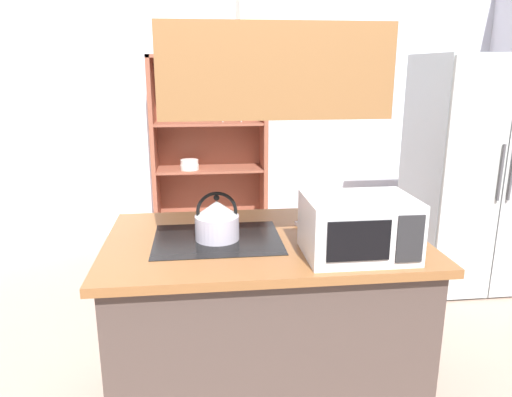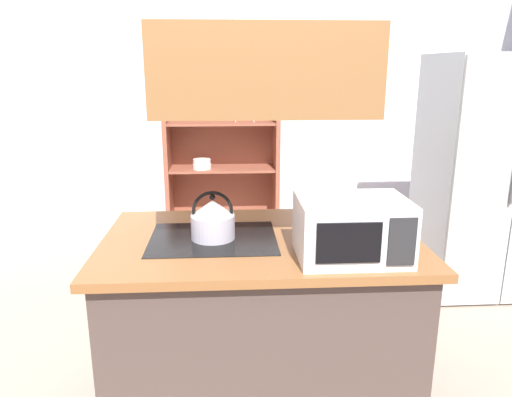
{
  "view_description": "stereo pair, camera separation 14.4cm",
  "coord_description": "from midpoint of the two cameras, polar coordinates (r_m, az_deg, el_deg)",
  "views": [
    {
      "loc": [
        -0.06,
        -1.95,
        1.69
      ],
      "look_at": [
        0.24,
        0.58,
        1.0
      ],
      "focal_mm": 33.88,
      "sensor_mm": 36.0,
      "label": 1
    },
    {
      "loc": [
        0.09,
        -1.96,
        1.69
      ],
      "look_at": [
        0.24,
        0.58,
        1.0
      ],
      "focal_mm": 33.88,
      "sensor_mm": 36.0,
      "label": 2
    }
  ],
  "objects": [
    {
      "name": "refrigerator",
      "position": [
        4.09,
        26.62,
        2.38
      ],
      "size": [
        0.9,
        0.78,
        1.79
      ],
      "color": "#B1C1C8",
      "rests_on": "ground"
    },
    {
      "name": "range_hood",
      "position": [
        2.19,
        2.55,
        17.61
      ],
      "size": [
        0.9,
        0.7,
        1.2
      ],
      "color": "brown"
    },
    {
      "name": "cutting_board",
      "position": [
        2.47,
        10.65,
        -3.52
      ],
      "size": [
        0.37,
        0.29,
        0.02
      ],
      "primitive_type": "cube",
      "rotation": [
        0.0,
        0.0,
        0.15
      ],
      "color": "white",
      "rests_on": "kitchen_island"
    },
    {
      "name": "kettle",
      "position": [
        2.28,
        -3.33,
        -2.46
      ],
      "size": [
        0.21,
        0.21,
        0.23
      ],
      "color": "#B7B2C6",
      "rests_on": "kitchen_island"
    },
    {
      "name": "microwave",
      "position": [
        2.1,
        13.18,
        -3.5
      ],
      "size": [
        0.46,
        0.35,
        0.26
      ],
      "color": "silver",
      "rests_on": "kitchen_island"
    },
    {
      "name": "dish_cabinet",
      "position": [
        4.82,
        -3.16,
        4.5
      ],
      "size": [
        1.1,
        0.4,
        1.8
      ],
      "color": "#934F3B",
      "rests_on": "ground"
    },
    {
      "name": "kitchen_island",
      "position": [
        2.51,
        2.18,
        -14.27
      ],
      "size": [
        1.51,
        0.95,
        0.9
      ],
      "color": "#483A35",
      "rests_on": "ground"
    },
    {
      "name": "wall_back",
      "position": [
        4.96,
        -3.68,
        11.27
      ],
      "size": [
        6.0,
        0.12,
        2.7
      ],
      "primitive_type": "cube",
      "color": "silver",
      "rests_on": "ground"
    }
  ]
}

